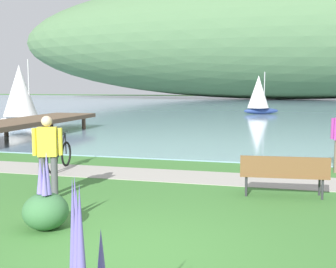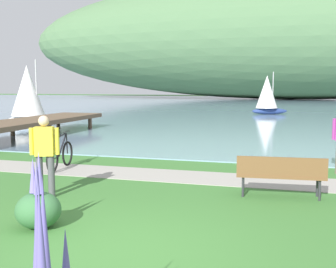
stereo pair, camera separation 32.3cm
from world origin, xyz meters
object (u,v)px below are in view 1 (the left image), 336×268
sailboat_nearest_to_shore (21,95)px  park_bench_near_camera (284,172)px  person_on_the_grass (48,151)px  sailboat_mid_bay (259,94)px  bicycle_leaning_near_bench (59,156)px

sailboat_nearest_to_shore → park_bench_near_camera: bearing=-40.7°
person_on_the_grass → park_bench_near_camera: bearing=15.6°
sailboat_mid_bay → sailboat_nearest_to_shore: bearing=-133.3°
person_on_the_grass → sailboat_nearest_to_shore: size_ratio=0.45×
park_bench_near_camera → sailboat_nearest_to_shore: size_ratio=0.49×
bicycle_leaning_near_bench → sailboat_nearest_to_shore: bearing=127.5°
person_on_the_grass → bicycle_leaning_near_bench: bearing=114.6°
park_bench_near_camera → sailboat_nearest_to_shore: 18.95m
park_bench_near_camera → sailboat_nearest_to_shore: (-14.33, 12.33, 1.29)m
bicycle_leaning_near_bench → person_on_the_grass: (1.26, -2.75, 0.58)m
bicycle_leaning_near_bench → person_on_the_grass: bearing=-65.4°
bicycle_leaning_near_bench → sailboat_nearest_to_shore: size_ratio=0.47×
park_bench_near_camera → sailboat_mid_bay: size_ratio=0.54×
park_bench_near_camera → person_on_the_grass: size_ratio=1.07×
bicycle_leaning_near_bench → sailboat_nearest_to_shore: 13.81m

